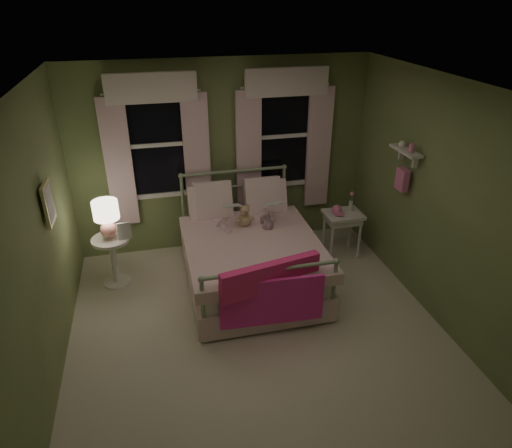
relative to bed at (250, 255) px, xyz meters
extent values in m
plane|color=beige|center=(-0.12, -1.00, -0.38)|extent=(4.20, 4.20, 0.00)
plane|color=white|center=(-0.12, -1.00, 2.22)|extent=(4.20, 4.20, 0.00)
plane|color=#809257|center=(-0.12, 1.10, 0.92)|extent=(4.00, 0.00, 4.00)
plane|color=#809257|center=(-0.12, -3.10, 0.92)|extent=(4.00, 0.00, 4.00)
plane|color=#809257|center=(-2.12, -1.00, 0.92)|extent=(0.00, 4.20, 4.20)
plane|color=#809257|center=(1.88, -1.00, 0.92)|extent=(0.00, 4.20, 4.20)
cube|color=white|center=(0.00, -0.03, 0.04)|extent=(1.44, 1.94, 0.26)
cube|color=white|center=(0.00, -0.03, -0.20)|extent=(1.54, 2.02, 0.30)
cube|color=white|center=(0.00, -0.18, 0.22)|extent=(1.58, 1.75, 0.14)
cylinder|color=#9EB793|center=(-0.69, -0.03, -0.08)|extent=(0.04, 1.90, 0.04)
cylinder|color=#9EB793|center=(0.69, -0.03, -0.08)|extent=(0.04, 1.90, 0.04)
cylinder|color=#9EB793|center=(-0.71, 0.94, 0.19)|extent=(0.04, 0.04, 1.15)
cylinder|color=#9EB793|center=(0.71, 0.94, 0.19)|extent=(0.04, 0.04, 1.15)
sphere|color=#9EB793|center=(-0.71, 0.94, 0.77)|extent=(0.07, 0.07, 0.07)
sphere|color=#9EB793|center=(0.71, 0.94, 0.77)|extent=(0.07, 0.07, 0.07)
cylinder|color=#9EB793|center=(0.00, 0.94, 0.77)|extent=(1.42, 0.04, 0.04)
cylinder|color=#9EB793|center=(0.00, 0.94, 0.55)|extent=(1.38, 0.03, 0.03)
cylinder|color=#9EB793|center=(-0.71, -1.00, 0.02)|extent=(0.04, 0.04, 0.80)
cylinder|color=#9EB793|center=(0.71, -1.00, 0.02)|extent=(0.04, 0.04, 0.80)
sphere|color=#9EB793|center=(-0.71, -1.00, 0.42)|extent=(0.07, 0.07, 0.07)
sphere|color=#9EB793|center=(0.71, -1.00, 0.42)|extent=(0.07, 0.07, 0.07)
cylinder|color=#9EB793|center=(0.00, -1.00, 0.42)|extent=(1.42, 0.04, 0.04)
cube|color=white|center=(-0.38, 0.67, 0.42)|extent=(0.55, 0.32, 0.57)
cube|color=white|center=(0.38, 0.67, 0.42)|extent=(0.55, 0.32, 0.57)
cube|color=white|center=(-0.33, 0.67, 0.50)|extent=(0.48, 0.30, 0.51)
cube|color=white|center=(0.33, 0.67, 0.50)|extent=(0.48, 0.30, 0.51)
cube|color=#F42F7C|center=(0.00, -1.00, 0.34)|extent=(1.10, 0.32, 0.32)
cube|color=#F730A5|center=(0.00, -1.07, 0.07)|extent=(1.10, 0.09, 0.55)
imported|color=#F7D1DD|center=(-0.28, 0.42, 0.52)|extent=(0.27, 0.20, 0.67)
imported|color=#F7D1DD|center=(0.28, 0.42, 0.54)|extent=(0.37, 0.30, 0.71)
imported|color=beige|center=(-0.28, 0.17, 0.58)|extent=(0.20, 0.12, 0.26)
imported|color=beige|center=(0.28, 0.17, 0.54)|extent=(0.22, 0.16, 0.26)
sphere|color=tan|center=(0.00, 0.27, 0.37)|extent=(0.17, 0.17, 0.17)
sphere|color=tan|center=(0.00, 0.25, 0.51)|extent=(0.12, 0.12, 0.12)
sphere|color=tan|center=(-0.04, 0.25, 0.56)|extent=(0.05, 0.05, 0.05)
sphere|color=tan|center=(0.05, 0.25, 0.56)|extent=(0.05, 0.05, 0.05)
sphere|color=tan|center=(-0.08, 0.24, 0.39)|extent=(0.07, 0.07, 0.07)
sphere|color=tan|center=(0.08, 0.24, 0.39)|extent=(0.07, 0.07, 0.07)
sphere|color=#8C6B51|center=(0.00, 0.20, 0.50)|extent=(0.04, 0.04, 0.04)
cylinder|color=white|center=(-1.65, 0.35, 0.25)|extent=(0.46, 0.46, 0.04)
cylinder|color=white|center=(-1.65, 0.35, -0.06)|extent=(0.08, 0.08, 0.60)
cylinder|color=white|center=(-1.65, 0.35, -0.37)|extent=(0.34, 0.34, 0.03)
sphere|color=#FFA296|center=(-1.65, 0.35, 0.39)|extent=(0.20, 0.20, 0.20)
cylinder|color=pink|center=(-1.65, 0.35, 0.51)|extent=(0.03, 0.03, 0.12)
cylinder|color=#FFEAC6|center=(-1.65, 0.35, 0.65)|extent=(0.30, 0.30, 0.22)
imported|color=beige|center=(-1.55, 0.27, 0.27)|extent=(0.18, 0.24, 0.02)
cube|color=white|center=(1.38, 0.34, 0.25)|extent=(0.50, 0.40, 0.04)
cube|color=white|center=(1.38, 0.34, 0.18)|extent=(0.44, 0.34, 0.08)
cylinder|color=white|center=(1.18, 0.19, -0.07)|extent=(0.04, 0.04, 0.60)
cylinder|color=white|center=(1.58, 0.19, -0.07)|extent=(0.04, 0.04, 0.60)
cylinder|color=white|center=(1.18, 0.49, -0.07)|extent=(0.04, 0.04, 0.60)
cylinder|color=white|center=(1.58, 0.49, -0.07)|extent=(0.04, 0.04, 0.60)
sphere|color=pink|center=(1.28, 0.34, 0.33)|extent=(0.14, 0.14, 0.14)
cube|color=pink|center=(1.28, 0.25, 0.31)|extent=(0.11, 0.07, 0.04)
cylinder|color=white|center=(1.50, 0.39, 0.34)|extent=(0.05, 0.05, 0.14)
cylinder|color=#4C7F3F|center=(1.50, 0.39, 0.45)|extent=(0.01, 0.01, 0.12)
sphere|color=pink|center=(1.50, 0.39, 0.52)|extent=(0.06, 0.06, 0.06)
cube|color=black|center=(-0.97, 1.09, 1.17)|extent=(0.76, 0.02, 1.35)
cube|color=white|center=(-0.97, 1.07, 1.87)|extent=(0.84, 0.05, 0.06)
cube|color=white|center=(-0.97, 1.07, 0.47)|extent=(0.84, 0.05, 0.06)
cube|color=white|center=(-1.37, 1.07, 1.17)|extent=(0.06, 0.05, 1.40)
cube|color=white|center=(-0.57, 1.07, 1.17)|extent=(0.06, 0.05, 1.40)
cube|color=white|center=(-0.97, 1.07, 1.17)|extent=(0.76, 0.04, 0.05)
cube|color=silver|center=(-1.47, 1.02, 0.97)|extent=(0.34, 0.06, 1.70)
cube|color=silver|center=(-0.47, 1.02, 0.97)|extent=(0.34, 0.06, 1.70)
cube|color=white|center=(-0.97, 1.00, 1.90)|extent=(1.10, 0.08, 0.36)
cylinder|color=white|center=(-0.97, 1.04, 1.84)|extent=(1.20, 0.03, 0.03)
cube|color=black|center=(0.73, 1.09, 1.17)|extent=(0.76, 0.02, 1.35)
cube|color=white|center=(0.73, 1.07, 1.87)|extent=(0.84, 0.05, 0.06)
cube|color=white|center=(0.73, 1.07, 0.47)|extent=(0.84, 0.05, 0.06)
cube|color=white|center=(0.33, 1.07, 1.17)|extent=(0.06, 0.05, 1.40)
cube|color=white|center=(1.13, 1.07, 1.17)|extent=(0.06, 0.05, 1.40)
cube|color=white|center=(0.73, 1.07, 1.17)|extent=(0.76, 0.04, 0.05)
cube|color=white|center=(0.23, 1.02, 0.97)|extent=(0.34, 0.06, 1.70)
cube|color=white|center=(1.23, 1.02, 0.97)|extent=(0.34, 0.06, 1.70)
cube|color=white|center=(0.73, 1.00, 1.90)|extent=(1.10, 0.08, 0.36)
cylinder|color=white|center=(0.73, 1.04, 1.84)|extent=(1.20, 0.03, 0.03)
cube|color=white|center=(1.77, -0.30, 1.32)|extent=(0.15, 0.50, 0.03)
cube|color=white|center=(1.81, -0.45, 1.24)|extent=(0.06, 0.03, 0.14)
cube|color=white|center=(1.81, -0.15, 1.24)|extent=(0.06, 0.03, 0.14)
cylinder|color=pink|center=(1.77, -0.40, 1.39)|extent=(0.06, 0.06, 0.10)
sphere|color=white|center=(1.77, -0.20, 1.37)|extent=(0.08, 0.08, 0.08)
cube|color=pink|center=(1.78, -0.30, 0.97)|extent=(0.08, 0.18, 0.26)
cube|color=beige|center=(-2.07, -0.40, 1.12)|extent=(0.03, 0.32, 0.42)
cube|color=silver|center=(-2.06, -0.40, 1.12)|extent=(0.01, 0.25, 0.34)
camera|label=1|loc=(-1.05, -4.75, 2.96)|focal=32.00mm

